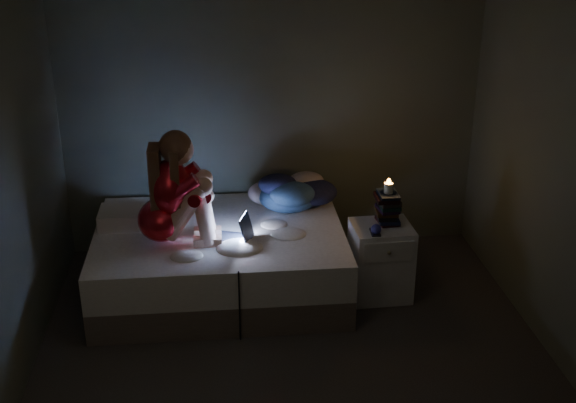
{
  "coord_description": "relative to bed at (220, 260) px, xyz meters",
  "views": [
    {
      "loc": [
        -0.47,
        -4.2,
        3.04
      ],
      "look_at": [
        0.05,
        1.0,
        0.8
      ],
      "focal_mm": 45.88,
      "sensor_mm": 36.0,
      "label": 1
    }
  ],
  "objects": [
    {
      "name": "phone",
      "position": [
        1.18,
        -0.33,
        0.35
      ],
      "size": [
        0.08,
        0.15,
        0.01
      ],
      "primitive_type": "cube",
      "rotation": [
        0.0,
        0.0,
        -0.08
      ],
      "color": "black",
      "rests_on": "nightstand"
    },
    {
      "name": "blue_orb",
      "position": [
        1.18,
        -0.35,
        0.38
      ],
      "size": [
        0.08,
        0.08,
        0.08
      ],
      "primitive_type": "sphere",
      "color": "#323492",
      "rests_on": "nightstand"
    },
    {
      "name": "book_stack",
      "position": [
        1.31,
        -0.16,
        0.47
      ],
      "size": [
        0.19,
        0.25,
        0.26
      ],
      "primitive_type": null,
      "color": "black",
      "rests_on": "nightstand"
    },
    {
      "name": "wall_right",
      "position": [
        2.3,
        -1.1,
        1.03
      ],
      "size": [
        0.02,
        3.8,
        2.6
      ],
      "primitive_type": "cube",
      "color": "#525942",
      "rests_on": "ground"
    },
    {
      "name": "candle",
      "position": [
        1.31,
        -0.16,
        0.64
      ],
      "size": [
        0.07,
        0.07,
        0.08
      ],
      "primitive_type": "cylinder",
      "color": "beige",
      "rests_on": "book_stack"
    },
    {
      "name": "pillow",
      "position": [
        -0.72,
        0.17,
        0.34
      ],
      "size": [
        0.46,
        0.32,
        0.13
      ],
      "primitive_type": "cube",
      "color": "white",
      "rests_on": "bed"
    },
    {
      "name": "wall_back",
      "position": [
        0.49,
        0.81,
        1.03
      ],
      "size": [
        3.6,
        0.02,
        2.6
      ],
      "primitive_type": "cube",
      "color": "#525942",
      "rests_on": "ground"
    },
    {
      "name": "clothes_pile",
      "position": [
        0.59,
        0.37,
        0.43
      ],
      "size": [
        0.62,
        0.53,
        0.32
      ],
      "primitive_type": null,
      "rotation": [
        0.0,
        0.0,
        -0.21
      ],
      "color": "navy",
      "rests_on": "bed"
    },
    {
      "name": "laptop",
      "position": [
        0.08,
        -0.19,
        0.38
      ],
      "size": [
        0.38,
        0.31,
        0.23
      ],
      "primitive_type": null,
      "rotation": [
        0.0,
        0.0,
        -0.31
      ],
      "color": "black",
      "rests_on": "bed"
    },
    {
      "name": "bed",
      "position": [
        0.0,
        0.0,
        0.0
      ],
      "size": [
        1.96,
        1.47,
        0.54
      ],
      "primitive_type": null,
      "color": "beige",
      "rests_on": "ground"
    },
    {
      "name": "nightstand",
      "position": [
        1.27,
        -0.22,
        0.04
      ],
      "size": [
        0.48,
        0.43,
        0.61
      ],
      "primitive_type": "cube",
      "rotation": [
        0.0,
        0.0,
        0.04
      ],
      "color": "silver",
      "rests_on": "ground"
    },
    {
      "name": "floor",
      "position": [
        0.49,
        -1.1,
        -0.28
      ],
      "size": [
        3.6,
        3.8,
        0.02
      ],
      "primitive_type": "cube",
      "color": "#2B2826",
      "rests_on": "ground"
    },
    {
      "name": "woman",
      "position": [
        -0.43,
        -0.19,
        0.72
      ],
      "size": [
        0.55,
        0.36,
        0.89
      ],
      "primitive_type": null,
      "rotation": [
        0.0,
        0.0,
        -0.0
      ],
      "color": "maroon",
      "rests_on": "bed"
    },
    {
      "name": "wall_front",
      "position": [
        0.49,
        -3.01,
        1.03
      ],
      "size": [
        3.6,
        0.02,
        2.6
      ],
      "primitive_type": "cube",
      "color": "#525942",
      "rests_on": "ground"
    }
  ]
}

